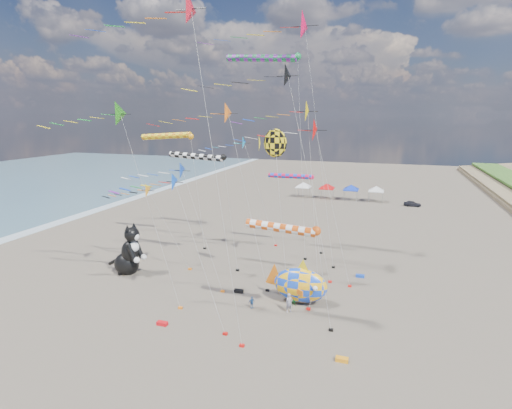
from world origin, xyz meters
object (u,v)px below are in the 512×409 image
at_px(child_green, 294,300).
at_px(parked_car, 412,204).
at_px(person_adult, 289,303).
at_px(child_blue, 252,302).
at_px(fish_inflatable, 300,285).
at_px(cat_inflatable, 128,249).

bearing_deg(child_green, parked_car, 64.34).
bearing_deg(person_adult, child_blue, 152.44).
bearing_deg(child_green, child_blue, -165.93).
bearing_deg(person_adult, parked_car, 42.22).
height_order(person_adult, parked_car, person_adult).
xyz_separation_m(fish_inflatable, parked_car, (12.09, 47.13, -1.31)).
height_order(cat_inflatable, parked_car, cat_inflatable).
bearing_deg(parked_car, person_adult, 165.94).
bearing_deg(person_adult, cat_inflatable, 137.28).
bearing_deg(cat_inflatable, person_adult, -1.09).
bearing_deg(person_adult, fish_inflatable, 41.73).
height_order(cat_inflatable, child_blue, cat_inflatable).
bearing_deg(fish_inflatable, parked_car, 75.61).
bearing_deg(child_green, person_adult, -107.90).
height_order(person_adult, child_green, person_adult).
distance_m(fish_inflatable, child_blue, 4.73).
height_order(child_green, parked_car, child_green).
height_order(cat_inflatable, fish_inflatable, cat_inflatable).
distance_m(cat_inflatable, parked_car, 55.82).
xyz_separation_m(fish_inflatable, child_green, (-0.35, -0.60, -1.31)).
bearing_deg(child_blue, person_adult, -37.04).
relative_size(fish_inflatable, child_blue, 6.05).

